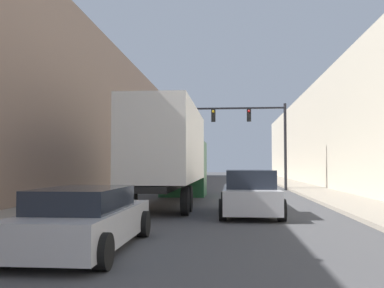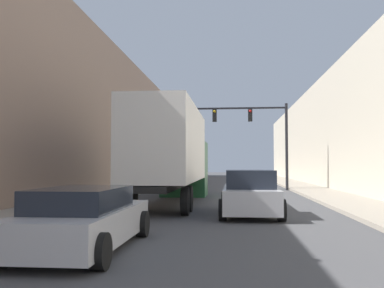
% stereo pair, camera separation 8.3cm
% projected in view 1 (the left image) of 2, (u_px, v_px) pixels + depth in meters
% --- Properties ---
extents(sidewalk_right, '(2.77, 80.00, 0.15)m').
position_uv_depth(sidewalk_right, '(306.00, 189.00, 30.57)').
color(sidewalk_right, gray).
rests_on(sidewalk_right, ground).
extents(sidewalk_left, '(2.77, 80.00, 0.15)m').
position_uv_depth(sidewalk_left, '(137.00, 188.00, 31.68)').
color(sidewalk_left, gray).
rests_on(sidewalk_left, ground).
extents(building_right, '(6.00, 80.00, 8.46)m').
position_uv_depth(building_right, '(368.00, 130.00, 30.38)').
color(building_right, '#BCB29E').
rests_on(building_right, ground).
extents(building_left, '(6.00, 80.00, 10.43)m').
position_uv_depth(building_left, '(81.00, 119.00, 32.32)').
color(building_left, '#997A66').
rests_on(building_left, ground).
extents(semi_truck, '(2.49, 12.13, 4.23)m').
position_uv_depth(semi_truck, '(173.00, 153.00, 19.94)').
color(semi_truck, silver).
rests_on(semi_truck, ground).
extents(sedan_car, '(2.01, 4.68, 1.31)m').
position_uv_depth(sedan_car, '(86.00, 219.00, 8.98)').
color(sedan_car, '#B7B7BC').
rests_on(sedan_car, ground).
extents(suv_car, '(2.10, 4.67, 1.60)m').
position_uv_depth(suv_car, '(250.00, 194.00, 15.19)').
color(suv_car, '#B7B7BC').
rests_on(suv_car, ground).
extents(traffic_signal_gantry, '(7.71, 0.35, 6.12)m').
position_uv_depth(traffic_signal_gantry, '(258.00, 129.00, 30.35)').
color(traffic_signal_gantry, black).
rests_on(traffic_signal_gantry, ground).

